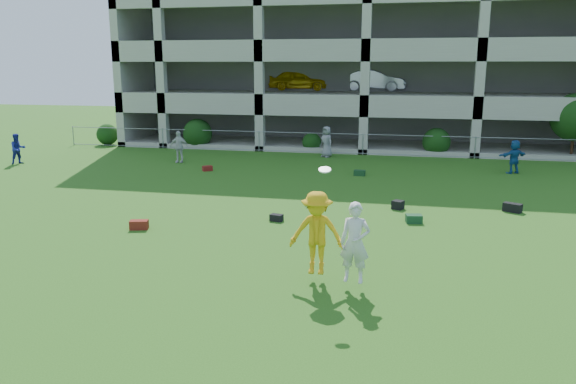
% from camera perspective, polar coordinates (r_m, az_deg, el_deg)
% --- Properties ---
extents(ground, '(100.00, 100.00, 0.00)m').
position_cam_1_polar(ground, '(13.49, 0.82, -8.78)').
color(ground, '#235114').
rests_on(ground, ground).
extents(bystander_a, '(0.91, 0.95, 1.55)m').
position_cam_1_polar(bystander_a, '(31.63, -25.75, 3.97)').
color(bystander_a, navy).
rests_on(bystander_a, ground).
extents(bystander_b, '(0.97, 0.43, 1.63)m').
position_cam_1_polar(bystander_b, '(29.45, -11.04, 4.53)').
color(bystander_b, silver).
rests_on(bystander_b, ground).
extents(bystander_c, '(0.97, 0.93, 1.68)m').
position_cam_1_polar(bystander_c, '(30.70, 3.93, 5.11)').
color(bystander_c, gray).
rests_on(bystander_c, ground).
extents(bystander_d, '(1.49, 1.15, 1.57)m').
position_cam_1_polar(bystander_d, '(28.05, 22.00, 3.35)').
color(bystander_d, '#1F528F').
rests_on(bystander_d, ground).
extents(bag_red_a, '(0.61, 0.44, 0.28)m').
position_cam_1_polar(bag_red_a, '(17.91, -14.89, -3.24)').
color(bag_red_a, '#601B10').
rests_on(bag_red_a, ground).
extents(bag_black_b, '(0.45, 0.34, 0.22)m').
position_cam_1_polar(bag_black_b, '(18.21, -1.18, -2.62)').
color(bag_black_b, black).
rests_on(bag_black_b, ground).
extents(bag_green_c, '(0.55, 0.43, 0.26)m').
position_cam_1_polar(bag_green_c, '(18.46, 12.67, -2.66)').
color(bag_green_c, '#163C22').
rests_on(bag_green_c, ground).
extents(crate_d, '(0.46, 0.46, 0.30)m').
position_cam_1_polar(crate_d, '(20.06, 11.10, -1.29)').
color(crate_d, black).
rests_on(crate_d, ground).
extents(bag_black_e, '(0.67, 0.55, 0.30)m').
position_cam_1_polar(bag_black_e, '(20.81, 21.84, -1.48)').
color(bag_black_e, black).
rests_on(bag_black_e, ground).
extents(bag_red_f, '(0.53, 0.49, 0.24)m').
position_cam_1_polar(bag_red_f, '(27.00, -8.19, 2.39)').
color(bag_red_f, '#59120F').
rests_on(bag_red_f, ground).
extents(bag_green_g, '(0.52, 0.34, 0.25)m').
position_cam_1_polar(bag_green_g, '(25.80, 7.28, 1.94)').
color(bag_green_g, '#143714').
rests_on(bag_green_g, ground).
extents(frisbee_contest, '(1.90, 0.92, 2.60)m').
position_cam_1_polar(frisbee_contest, '(12.83, 3.81, -4.38)').
color(frisbee_contest, gold).
rests_on(frisbee_contest, ground).
extents(parking_garage, '(30.00, 14.00, 12.00)m').
position_cam_1_polar(parking_garage, '(40.08, 8.89, 14.23)').
color(parking_garage, '#9E998C').
rests_on(parking_garage, ground).
extents(fence, '(36.06, 0.06, 1.20)m').
position_cam_1_polar(fence, '(31.69, 7.61, 4.86)').
color(fence, gray).
rests_on(fence, ground).
extents(shrub_row, '(34.38, 2.52, 3.50)m').
position_cam_1_polar(shrub_row, '(32.25, 15.97, 6.22)').
color(shrub_row, '#163D11').
rests_on(shrub_row, ground).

